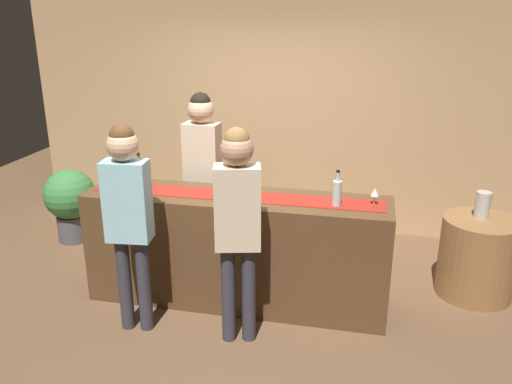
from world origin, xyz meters
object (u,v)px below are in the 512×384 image
wine_glass_near_customer (375,193)px  customer_sipping (238,214)px  round_side_table (477,257)px  potted_plant_tall (70,200)px  wine_bottle_clear (337,193)px  vase_on_side_table (483,205)px  wine_glass_mid_counter (248,186)px  bartender (202,162)px  wine_bottle_amber (140,173)px  customer_browsing (128,208)px

wine_glass_near_customer → customer_sipping: 1.17m
round_side_table → potted_plant_tall: size_ratio=0.88×
customer_sipping → wine_bottle_clear: bearing=23.3°
vase_on_side_table → wine_bottle_clear: bearing=-151.0°
wine_glass_near_customer → wine_bottle_clear: bearing=-163.3°
wine_glass_mid_counter → bartender: 0.84m
wine_bottle_clear → vase_on_side_table: wine_bottle_clear is taller
round_side_table → potted_plant_tall: bearing=176.0°
wine_bottle_clear → wine_bottle_amber: same height
wine_glass_mid_counter → customer_browsing: 1.00m
wine_bottle_amber → wine_bottle_clear: bearing=-4.8°
wine_glass_mid_counter → customer_sipping: bearing=-84.2°
customer_browsing → wine_bottle_clear: bearing=13.6°
wine_glass_near_customer → wine_glass_mid_counter: size_ratio=1.00×
wine_glass_mid_counter → bartender: bearing=134.7°
wine_bottle_clear → wine_bottle_amber: size_ratio=1.00×
wine_bottle_clear → wine_glass_near_customer: size_ratio=2.10×
wine_bottle_amber → customer_browsing: customer_browsing is taller
wine_bottle_amber → customer_browsing: bearing=-72.7°
wine_bottle_amber → round_side_table: wine_bottle_amber is taller
wine_glass_near_customer → customer_browsing: (-1.85, -0.64, -0.04)m
wine_glass_near_customer → customer_sipping: size_ratio=0.08×
wine_glass_near_customer → round_side_table: bearing=29.5°
wine_bottle_amber → bartender: (0.44, 0.48, 0.00)m
wine_glass_mid_counter → potted_plant_tall: bearing=158.4°
potted_plant_tall → bartender: bearing=-10.1°
wine_bottle_amber → vase_on_side_table: bearing=10.2°
wine_bottle_amber → wine_glass_mid_counter: 1.03m
wine_bottle_clear → wine_bottle_amber: bearing=175.2°
wine_bottle_clear → customer_sipping: bearing=-142.7°
wine_glass_mid_counter → customer_browsing: size_ratio=0.08×
wine_bottle_clear → round_side_table: size_ratio=0.41×
wine_glass_near_customer → vase_on_side_table: size_ratio=0.60×
wine_glass_near_customer → bartender: bartender is taller
wine_bottle_amber → bartender: bartender is taller
customer_browsing → vase_on_side_table: customer_browsing is taller
bartender → customer_sipping: (0.65, -1.16, -0.05)m
wine_bottle_amber → potted_plant_tall: wine_bottle_amber is taller
wine_bottle_amber → round_side_table: (3.04, 0.49, -0.75)m
wine_bottle_amber → wine_glass_near_customer: (2.07, -0.06, -0.01)m
round_side_table → vase_on_side_table: size_ratio=3.08×
bartender → potted_plant_tall: bartender is taller
wine_bottle_amber → vase_on_side_table: 3.09m
customer_sipping → potted_plant_tall: customer_sipping is taller
wine_bottle_clear → wine_bottle_amber: 1.78m
wine_bottle_clear → bartender: size_ratio=0.17×
wine_bottle_amber → bartender: 0.65m
wine_bottle_clear → bartender: bartender is taller
wine_bottle_clear → customer_browsing: 1.65m
bartender → vase_on_side_table: bartender is taller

